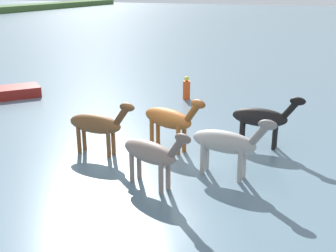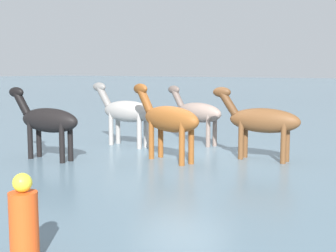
% 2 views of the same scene
% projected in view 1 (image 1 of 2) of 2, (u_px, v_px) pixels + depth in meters
% --- Properties ---
extents(ground_plane, '(210.77, 210.77, 0.00)m').
position_uv_depth(ground_plane, '(161.00, 158.00, 13.87)').
color(ground_plane, slate).
extents(horse_mid_herd, '(0.81, 2.53, 1.95)m').
position_uv_depth(horse_mid_herd, '(227.00, 142.00, 12.18)').
color(horse_mid_herd, '#9E9993').
rests_on(horse_mid_herd, ground_plane).
extents(horse_chestnut_trailing, '(0.57, 2.44, 1.90)m').
position_uv_depth(horse_chestnut_trailing, '(97.00, 124.00, 13.84)').
color(horse_chestnut_trailing, brown).
rests_on(horse_chestnut_trailing, ground_plane).
extents(horse_pinto_flank, '(1.19, 2.55, 1.99)m').
position_uv_depth(horse_pinto_flank, '(170.00, 119.00, 14.23)').
color(horse_pinto_flank, brown).
rests_on(horse_pinto_flank, ground_plane).
extents(horse_lead, '(1.08, 2.36, 1.84)m').
position_uv_depth(horse_lead, '(152.00, 153.00, 11.59)').
color(horse_lead, gray).
rests_on(horse_lead, ground_plane).
extents(horse_gray_outer, '(0.57, 2.43, 1.90)m').
position_uv_depth(horse_gray_outer, '(262.00, 118.00, 14.52)').
color(horse_gray_outer, black).
rests_on(horse_gray_outer, ground_plane).
extents(buoy_channel_marker, '(0.36, 0.36, 1.14)m').
position_uv_depth(buoy_channel_marker, '(187.00, 89.00, 20.77)').
color(buoy_channel_marker, '#E54C19').
rests_on(buoy_channel_marker, ground_plane).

